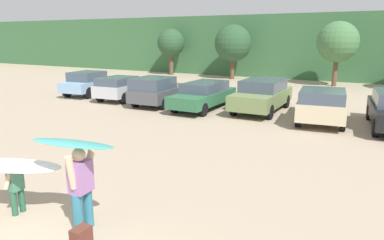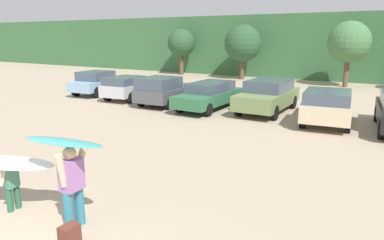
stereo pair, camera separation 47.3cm
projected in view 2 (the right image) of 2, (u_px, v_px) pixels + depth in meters
The scene contains 15 objects.
hillside_ridge at pixel (340, 46), 34.22m from camera, with size 108.00×12.00×5.65m, color #38663D.
tree_center_left at pixel (181, 43), 34.39m from camera, with size 2.68×2.68×4.45m.
tree_far_left at pixel (243, 43), 30.66m from camera, with size 3.22×3.22×4.74m.
tree_center at pixel (349, 42), 25.77m from camera, with size 3.04×3.04×4.84m.
parked_car_sky_blue at pixel (99, 82), 23.15m from camera, with size 2.28×4.59×1.53m.
parked_car_silver at pixel (130, 87), 21.25m from camera, with size 2.07×4.14×1.42m.
parked_car_dark_gray at pixel (165, 90), 19.50m from camera, with size 2.12×4.27×1.59m.
parked_car_forest_green at pixel (209, 95), 18.39m from camera, with size 1.83×4.76×1.40m.
parked_car_olive_green at pixel (268, 95), 17.63m from camera, with size 1.98×4.72×1.62m.
parked_car_champagne at pixel (328, 105), 15.26m from camera, with size 2.43×4.70×1.56m.
person_adult at pixel (72, 183), 6.86m from camera, with size 0.33×0.79×1.68m.
person_child at pixel (11, 182), 7.63m from camera, with size 0.22×0.52×1.13m.
surfboard_teal at pixel (63, 142), 6.65m from camera, with size 1.85×0.77×0.10m.
surfboard_white at pixel (5, 163), 7.47m from camera, with size 2.40×1.38×0.14m.
backpack_dropped at pixel (70, 237), 6.31m from camera, with size 0.24×0.34×0.45m.
Camera 2 is at (5.44, -2.73, 3.73)m, focal length 32.96 mm.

